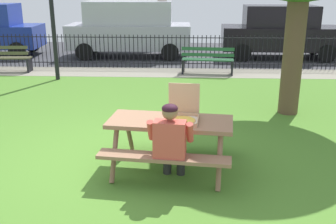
% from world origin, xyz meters
% --- Properties ---
extents(ground, '(28.00, 11.19, 0.02)m').
position_xyz_m(ground, '(0.00, 1.59, -0.01)').
color(ground, '#4E802B').
extents(cobblestone_walkway, '(28.00, 1.40, 0.01)m').
position_xyz_m(cobblestone_walkway, '(0.00, 6.49, -0.00)').
color(cobblestone_walkway, gray).
extents(street_asphalt, '(28.00, 6.17, 0.01)m').
position_xyz_m(street_asphalt, '(0.00, 10.27, -0.01)').
color(street_asphalt, '#38383D').
extents(picnic_table_foreground, '(1.95, 1.67, 0.79)m').
position_xyz_m(picnic_table_foreground, '(0.97, -0.33, 0.60)').
color(picnic_table_foreground, '#92684E').
rests_on(picnic_table_foreground, ground).
extents(pizza_box_open, '(0.49, 0.53, 0.51)m').
position_xyz_m(pizza_box_open, '(1.15, -0.32, 0.87)').
color(pizza_box_open, tan).
rests_on(pizza_box_open, picnic_table_foreground).
extents(adult_at_table, '(0.63, 0.62, 1.19)m').
position_xyz_m(adult_at_table, '(0.99, -0.84, 0.66)').
color(adult_at_table, '#282828').
rests_on(adult_at_table, ground).
extents(iron_fence_streetside, '(18.42, 0.03, 1.10)m').
position_xyz_m(iron_fence_streetside, '(-0.00, 7.19, 0.56)').
color(iron_fence_streetside, black).
rests_on(iron_fence_streetside, ground).
extents(park_bench_left, '(1.62, 0.57, 0.85)m').
position_xyz_m(park_bench_left, '(-4.57, 6.35, 0.42)').
color(park_bench_left, brown).
rests_on(park_bench_left, ground).
extents(park_bench_center, '(1.63, 0.60, 0.85)m').
position_xyz_m(park_bench_center, '(1.84, 6.35, 0.42)').
color(park_bench_center, '#265735').
rests_on(park_bench_center, ground).
extents(parked_car_left, '(4.63, 2.02, 2.08)m').
position_xyz_m(parked_car_left, '(-1.00, 9.36, 1.10)').
color(parked_car_left, '#B6B4C2').
rests_on(parked_car_left, ground).
extents(parked_car_center, '(4.46, 2.03, 1.94)m').
position_xyz_m(parked_car_center, '(4.70, 9.37, 1.01)').
color(parked_car_center, black).
rests_on(parked_car_center, ground).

